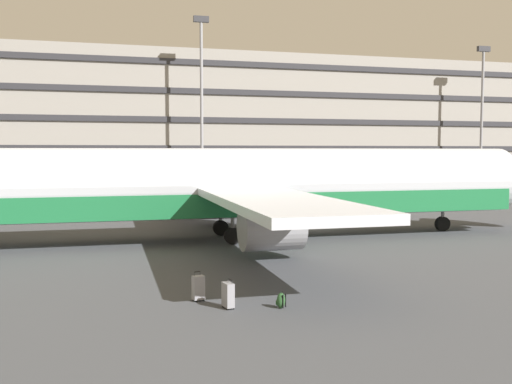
{
  "coord_description": "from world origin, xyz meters",
  "views": [
    {
      "loc": [
        -12.92,
        -32.9,
        4.95
      ],
      "look_at": [
        -5.85,
        -6.52,
        3.0
      ],
      "focal_mm": 40.15,
      "sensor_mm": 36.0,
      "label": 1
    }
  ],
  "objects_px": {
    "airliner": "(242,186)",
    "suitcase_black": "(228,295)",
    "backpack_navy": "(281,301)",
    "suitcase_silver": "(198,288)"
  },
  "relations": [
    {
      "from": "airliner",
      "to": "backpack_navy",
      "type": "relative_size",
      "value": 70.64
    },
    {
      "from": "suitcase_black",
      "to": "suitcase_silver",
      "type": "bearing_deg",
      "value": 123.5
    },
    {
      "from": "suitcase_silver",
      "to": "backpack_navy",
      "type": "bearing_deg",
      "value": -33.46
    },
    {
      "from": "backpack_navy",
      "to": "suitcase_black",
      "type": "bearing_deg",
      "value": 165.44
    },
    {
      "from": "airliner",
      "to": "backpack_navy",
      "type": "distance_m",
      "value": 14.59
    },
    {
      "from": "airliner",
      "to": "suitcase_silver",
      "type": "xyz_separation_m",
      "value": [
        -4.53,
        -12.61,
        -2.53
      ]
    },
    {
      "from": "airliner",
      "to": "suitcase_black",
      "type": "height_order",
      "value": "airliner"
    },
    {
      "from": "suitcase_black",
      "to": "suitcase_silver",
      "type": "xyz_separation_m",
      "value": [
        -0.76,
        1.15,
        0.01
      ]
    },
    {
      "from": "airliner",
      "to": "suitcase_black",
      "type": "xyz_separation_m",
      "value": [
        -3.77,
        -13.75,
        -2.54
      ]
    },
    {
      "from": "suitcase_black",
      "to": "suitcase_silver",
      "type": "relative_size",
      "value": 0.95
    }
  ]
}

